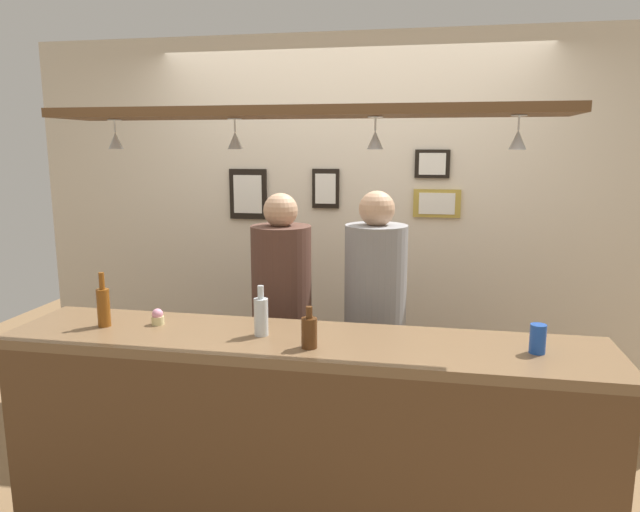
{
  "coord_description": "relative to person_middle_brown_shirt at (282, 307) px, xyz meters",
  "views": [
    {
      "loc": [
        0.55,
        -2.76,
        1.88
      ],
      "look_at": [
        0.0,
        0.1,
        1.33
      ],
      "focal_mm": 32.72,
      "sensor_mm": 36.0,
      "label": 1
    }
  ],
  "objects": [
    {
      "name": "ground_plane",
      "position": [
        0.27,
        -0.35,
        -0.98
      ],
      "size": [
        8.0,
        8.0,
        0.0
      ],
      "primitive_type": "plane",
      "color": "olive"
    },
    {
      "name": "back_wall",
      "position": [
        0.27,
        0.75,
        0.32
      ],
      "size": [
        4.4,
        0.06,
        2.6
      ],
      "primitive_type": "cube",
      "color": "beige",
      "rests_on": "ground_plane"
    },
    {
      "name": "bar_counter",
      "position": [
        0.27,
        -0.85,
        -0.28
      ],
      "size": [
        2.7,
        0.55,
        1.04
      ],
      "color": "brown",
      "rests_on": "ground_plane"
    },
    {
      "name": "overhead_glass_rack",
      "position": [
        0.27,
        -0.65,
        1.04
      ],
      "size": [
        2.2,
        0.36,
        0.04
      ],
      "primitive_type": "cube",
      "color": "brown"
    },
    {
      "name": "hanging_wineglass_far_left",
      "position": [
        -0.61,
        -0.61,
        0.93
      ],
      "size": [
        0.07,
        0.07,
        0.13
      ],
      "color": "silver",
      "rests_on": "overhead_glass_rack"
    },
    {
      "name": "hanging_wineglass_left",
      "position": [
        -0.04,
        -0.61,
        0.93
      ],
      "size": [
        0.07,
        0.07,
        0.13
      ],
      "color": "silver",
      "rests_on": "overhead_glass_rack"
    },
    {
      "name": "hanging_wineglass_center_left",
      "position": [
        0.58,
        -0.67,
        0.93
      ],
      "size": [
        0.07,
        0.07,
        0.13
      ],
      "color": "silver",
      "rests_on": "overhead_glass_rack"
    },
    {
      "name": "hanging_wineglass_center",
      "position": [
        1.14,
        -0.69,
        0.93
      ],
      "size": [
        0.07,
        0.07,
        0.13
      ],
      "color": "silver",
      "rests_on": "overhead_glass_rack"
    },
    {
      "name": "person_middle_brown_shirt",
      "position": [
        0.0,
        0.0,
        0.0
      ],
      "size": [
        0.34,
        0.34,
        1.63
      ],
      "color": "#2D334C",
      "rests_on": "ground_plane"
    },
    {
      "name": "person_right_grey_shirt",
      "position": [
        0.53,
        0.0,
        0.01
      ],
      "size": [
        0.34,
        0.34,
        1.65
      ],
      "color": "#2D334C",
      "rests_on": "ground_plane"
    },
    {
      "name": "bottle_beer_brown_stubby",
      "position": [
        0.33,
        -0.81,
        0.13
      ],
      "size": [
        0.07,
        0.07,
        0.18
      ],
      "color": "#512D14",
      "rests_on": "bar_counter"
    },
    {
      "name": "bottle_beer_amber_tall",
      "position": [
        -0.68,
        -0.7,
        0.16
      ],
      "size": [
        0.06,
        0.06,
        0.26
      ],
      "color": "brown",
      "rests_on": "bar_counter"
    },
    {
      "name": "bottle_soda_clear",
      "position": [
        0.09,
        -0.69,
        0.16
      ],
      "size": [
        0.06,
        0.06,
        0.23
      ],
      "color": "silver",
      "rests_on": "bar_counter"
    },
    {
      "name": "drink_can",
      "position": [
        1.27,
        -0.7,
        0.12
      ],
      "size": [
        0.07,
        0.07,
        0.12
      ],
      "primitive_type": "cylinder",
      "color": "#1E4CB2",
      "rests_on": "bar_counter"
    },
    {
      "name": "cupcake",
      "position": [
        -0.45,
        -0.63,
        0.1
      ],
      "size": [
        0.06,
        0.06,
        0.08
      ],
      "color": "beige",
      "rests_on": "bar_counter"
    },
    {
      "name": "picture_frame_crest",
      "position": [
        0.12,
        0.71,
        0.62
      ],
      "size": [
        0.18,
        0.02,
        0.26
      ],
      "color": "black",
      "rests_on": "back_wall"
    },
    {
      "name": "picture_frame_upper_small",
      "position": [
        0.81,
        0.71,
        0.79
      ],
      "size": [
        0.22,
        0.02,
        0.18
      ],
      "color": "black",
      "rests_on": "back_wall"
    },
    {
      "name": "picture_frame_caricature",
      "position": [
        -0.41,
        0.71,
        0.58
      ],
      "size": [
        0.26,
        0.02,
        0.34
      ],
      "color": "black",
      "rests_on": "back_wall"
    },
    {
      "name": "picture_frame_lower_pair",
      "position": [
        0.85,
        0.71,
        0.54
      ],
      "size": [
        0.3,
        0.02,
        0.18
      ],
      "color": "#B29338",
      "rests_on": "back_wall"
    }
  ]
}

